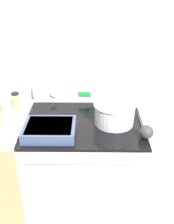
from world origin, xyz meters
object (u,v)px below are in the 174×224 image
object	(u,v)px
mixing_bowl	(114,112)
ladle	(146,132)
casserole_dish	(50,129)
spice_jar_black_cap	(16,100)

from	to	relation	value
mixing_bowl	ladle	distance (m)	0.26
casserole_dish	ladle	distance (m)	0.60
mixing_bowl	ladle	size ratio (longest dim) A/B	0.85
mixing_bowl	spice_jar_black_cap	distance (m)	0.73
mixing_bowl	spice_jar_black_cap	xyz separation A→B (m)	(-0.71, 0.19, -0.01)
mixing_bowl	spice_jar_black_cap	world-z (taller)	mixing_bowl
casserole_dish	ladle	world-z (taller)	ladle
ladle	spice_jar_black_cap	distance (m)	0.96
spice_jar_black_cap	casserole_dish	bearing A→B (deg)	-49.04
spice_jar_black_cap	mixing_bowl	bearing A→B (deg)	-15.11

